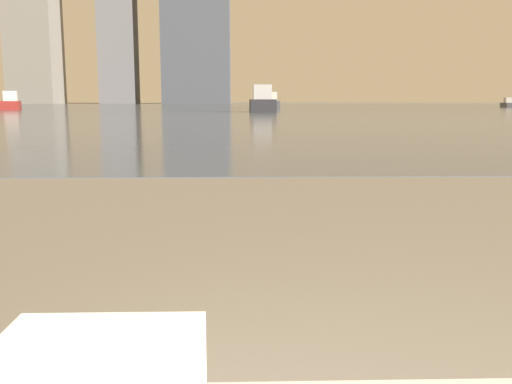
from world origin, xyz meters
TOP-DOWN VIEW (x-y plane):
  - harbor_water at (0.00, 62.00)m, footprint 180.00×110.00m
  - harbor_boat_1 at (30.78, 65.71)m, footprint 1.51×3.06m
  - harbor_boat_2 at (2.97, 57.30)m, footprint 1.53×4.35m
  - harbor_boat_3 at (1.49, 42.06)m, footprint 1.80×5.20m
  - harbor_boat_4 at (-20.34, 51.62)m, footprint 2.71×4.58m

SIDE VIEW (x-z plane):
  - harbor_water at x=0.00m, z-range 0.00..0.01m
  - harbor_boat_1 at x=30.78m, z-range -0.15..0.95m
  - harbor_boat_2 at x=2.97m, z-range -0.23..1.39m
  - harbor_boat_4 at x=-20.34m, z-range -0.23..1.40m
  - harbor_boat_3 at x=1.49m, z-range -0.28..1.67m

